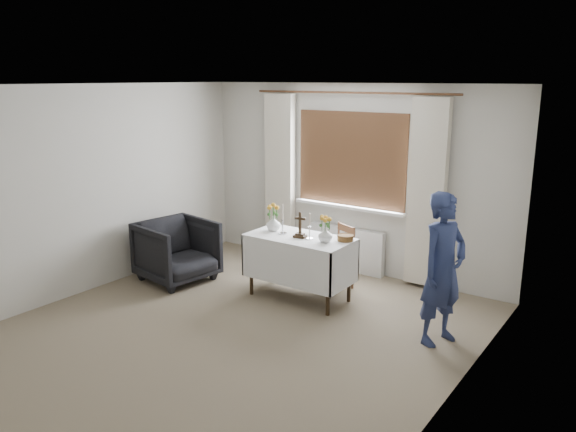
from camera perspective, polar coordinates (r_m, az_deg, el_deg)
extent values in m
plane|color=#7F6C57|center=(5.94, -5.87, -11.79)|extent=(5.00, 5.00, 0.00)
cube|color=white|center=(6.67, 1.17, -5.26)|extent=(1.24, 0.64, 0.76)
imported|color=black|center=(7.37, -11.20, -3.50)|extent=(0.99, 0.97, 0.79)
imported|color=navy|center=(5.67, 15.46, -5.22)|extent=(0.53, 0.65, 1.52)
cube|color=silver|center=(7.69, 5.96, -3.33)|extent=(1.10, 0.10, 0.60)
imported|color=silver|center=(6.78, -1.49, -0.76)|extent=(0.19, 0.19, 0.18)
imported|color=silver|center=(6.33, 3.81, -1.92)|extent=(0.21, 0.21, 0.17)
cylinder|color=brown|center=(6.41, 5.84, -2.21)|extent=(0.23, 0.23, 0.07)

